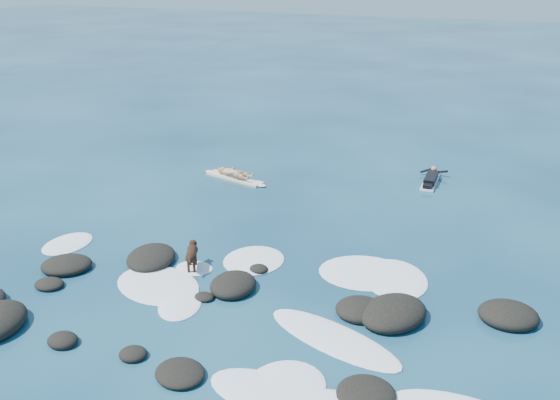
% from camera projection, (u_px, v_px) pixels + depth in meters
% --- Properties ---
extents(ground, '(160.00, 160.00, 0.00)m').
position_uv_depth(ground, '(247.00, 284.00, 16.94)').
color(ground, '#0A2642').
rests_on(ground, ground).
extents(reef_rocks, '(14.07, 6.93, 0.64)m').
position_uv_depth(reef_rocks, '(193.00, 304.00, 15.71)').
color(reef_rocks, black).
rests_on(reef_rocks, ground).
extents(breaking_foam, '(14.44, 8.01, 0.12)m').
position_uv_depth(breaking_foam, '(288.00, 314.00, 15.49)').
color(breaking_foam, white).
rests_on(breaking_foam, ground).
extents(standing_surfer_rig, '(3.10, 1.19, 1.78)m').
position_uv_depth(standing_surfer_rig, '(234.00, 163.00, 24.60)').
color(standing_surfer_rig, beige).
rests_on(standing_surfer_rig, ground).
extents(paddling_surfer_rig, '(1.12, 2.48, 0.43)m').
position_uv_depth(paddling_surfer_rig, '(431.00, 179.00, 24.45)').
color(paddling_surfer_rig, silver).
rests_on(paddling_surfer_rig, ground).
extents(dog, '(0.62, 1.13, 0.76)m').
position_uv_depth(dog, '(192.00, 253.00, 17.56)').
color(dog, black).
rests_on(dog, ground).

